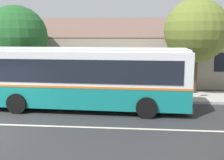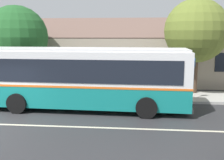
# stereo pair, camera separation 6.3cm
# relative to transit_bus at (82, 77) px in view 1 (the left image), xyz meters

# --- Properties ---
(sidewalk_far) EXTENTS (60.00, 3.00, 0.15)m
(sidewalk_far) POSITION_rel_transit_bus_xyz_m (-3.26, 3.10, -1.62)
(sidewalk_far) COLOR #ADAAA3
(sidewalk_far) RESTS_ON ground
(community_building) EXTENTS (27.80, 9.91, 6.29)m
(community_building) POSITION_rel_transit_bus_xyz_m (-0.86, 10.80, 0.20)
(community_building) COLOR tan
(community_building) RESTS_ON ground
(transit_bus) EXTENTS (10.97, 3.03, 3.16)m
(transit_bus) POSITION_rel_transit_bus_xyz_m (0.00, 0.00, 0.00)
(transit_bus) COLOR #147F7A
(transit_bus) RESTS_ON ground
(bench_by_building) EXTENTS (1.88, 0.51, 0.94)m
(bench_by_building) POSITION_rel_transit_bus_xyz_m (-5.93, 2.81, -1.12)
(bench_by_building) COLOR brown
(bench_by_building) RESTS_ON sidewalk_far
(bench_down_street) EXTENTS (1.63, 0.51, 0.94)m
(bench_down_street) POSITION_rel_transit_bus_xyz_m (-1.88, 3.05, -1.13)
(bench_down_street) COLOR brown
(bench_down_street) RESTS_ON sidewalk_far
(street_tree_primary) EXTENTS (3.97, 3.97, 6.06)m
(street_tree_primary) POSITION_rel_transit_bus_xyz_m (6.41, 4.10, 2.36)
(street_tree_primary) COLOR #4C3828
(street_tree_primary) RESTS_ON ground
(street_tree_secondary) EXTENTS (4.17, 4.17, 5.75)m
(street_tree_secondary) POSITION_rel_transit_bus_xyz_m (-5.11, 4.06, 1.79)
(street_tree_secondary) COLOR #4C3828
(street_tree_secondary) RESTS_ON ground
(bus_stop_sign) EXTENTS (0.36, 0.07, 2.40)m
(bus_stop_sign) POSITION_rel_transit_bus_xyz_m (5.87, 2.09, -0.06)
(bus_stop_sign) COLOR gray
(bus_stop_sign) RESTS_ON sidewalk_far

